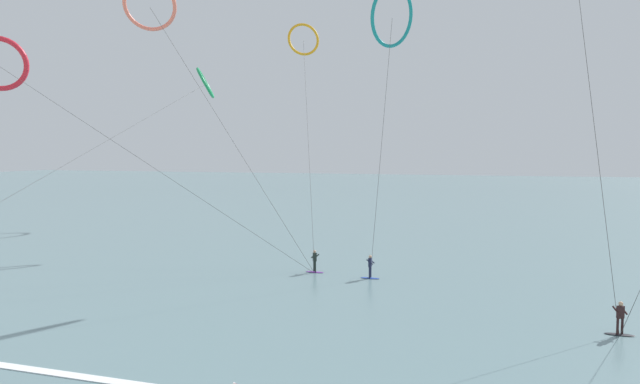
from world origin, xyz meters
name	(u,v)px	position (x,y,z in m)	size (l,w,h in m)	color
sea_water	(439,195)	(0.00, 104.42, 0.04)	(400.00, 200.00, 0.08)	slate
surfer_cobalt	(370,268)	(1.28, 27.52, 0.82)	(1.40, 0.60, 1.70)	#2647B7
surfer_charcoal	(620,320)	(15.56, 19.45, 0.82)	(1.40, 0.71, 1.70)	black
surfer_violet	(315,263)	(-3.11, 28.20, 0.82)	(1.40, 0.73, 1.70)	purple
kite_amber	(303,40)	(-10.34, 46.91, 21.40)	(8.92, 20.04, 23.26)	orange
kite_teal	(392,16)	(1.79, 32.90, 19.74)	(3.52, 7.81, 22.15)	teal
kite_coral	(150,5)	(-16.25, 27.17, 20.53)	(15.52, 3.84, 22.40)	#EA7260
kite_emerald	(205,83)	(-27.20, 55.33, 18.35)	(4.00, 48.16, 20.47)	#199351
wave_crest_mid	(86,379)	(-6.16, 7.48, 0.06)	(14.16, 0.50, 0.12)	white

